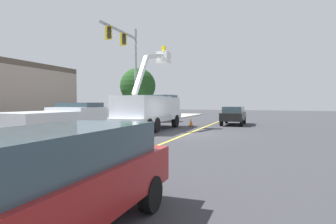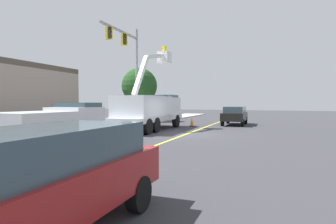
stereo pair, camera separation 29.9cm
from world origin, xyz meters
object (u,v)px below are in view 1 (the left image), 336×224
at_px(service_pickup_truck, 58,125).
at_px(utility_bucket_truck, 150,109).
at_px(traffic_signal_mast, 128,58).
at_px(passing_minivan, 234,114).
at_px(traffic_cone_leading, 27,163).
at_px(trailing_sedan, 53,178).
at_px(traffic_cone_mid_front, 191,122).

bearing_deg(service_pickup_truck, utility_bucket_truck, 3.49).
height_order(service_pickup_truck, traffic_signal_mast, traffic_signal_mast).
distance_m(service_pickup_truck, passing_minivan, 17.64).
relative_size(utility_bucket_truck, service_pickup_truck, 1.46).
height_order(passing_minivan, traffic_cone_leading, passing_minivan).
distance_m(passing_minivan, trailing_sedan, 23.07).
distance_m(service_pickup_truck, trailing_sedan, 8.28).
xyz_separation_m(passing_minivan, traffic_signal_mast, (-5.40, 8.03, 4.89)).
bearing_deg(traffic_signal_mast, passing_minivan, -56.08).
bearing_deg(trailing_sedan, passing_minivan, 3.55).
height_order(traffic_cone_leading, traffic_signal_mast, traffic_signal_mast).
xyz_separation_m(passing_minivan, trailing_sedan, (-23.03, -1.43, 0.00)).
bearing_deg(trailing_sedan, traffic_signal_mast, 28.22).
relative_size(trailing_sedan, traffic_cone_mid_front, 6.55).
xyz_separation_m(trailing_sedan, traffic_cone_mid_front, (19.87, 4.50, -0.60)).
distance_m(trailing_sedan, traffic_cone_mid_front, 20.39).
distance_m(utility_bucket_truck, passing_minivan, 8.81).
xyz_separation_m(traffic_cone_leading, traffic_cone_mid_front, (17.27, 0.86, 0.01)).
distance_m(passing_minivan, traffic_cone_leading, 20.56).
xyz_separation_m(traffic_cone_leading, traffic_signal_mast, (15.03, 5.81, 5.50)).
relative_size(utility_bucket_truck, traffic_cone_mid_front, 11.13).
distance_m(utility_bucket_truck, traffic_cone_mid_front, 4.68).
height_order(traffic_cone_leading, traffic_cone_mid_front, traffic_cone_mid_front).
distance_m(trailing_sedan, traffic_signal_mast, 20.60).
bearing_deg(traffic_signal_mast, service_pickup_truck, -162.52).
relative_size(passing_minivan, trailing_sedan, 1.00).
height_order(trailing_sedan, traffic_signal_mast, traffic_signal_mast).
distance_m(traffic_cone_leading, traffic_cone_mid_front, 17.29).
bearing_deg(passing_minivan, traffic_cone_mid_front, 135.74).
distance_m(service_pickup_truck, traffic_cone_mid_front, 14.02).
bearing_deg(traffic_signal_mast, traffic_cone_leading, -158.85).
relative_size(utility_bucket_truck, trailing_sedan, 1.70).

